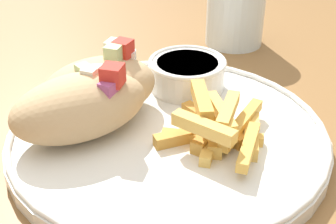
# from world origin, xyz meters

# --- Properties ---
(table) EXTENTS (1.59, 1.59, 0.74)m
(table) POSITION_xyz_m (0.00, 0.00, 0.68)
(table) COLOR brown
(table) RESTS_ON ground_plane
(plate) EXTENTS (0.30, 0.30, 0.02)m
(plate) POSITION_xyz_m (-0.01, -0.05, 0.75)
(plate) COLOR white
(plate) RESTS_ON table
(pita_sandwich_near) EXTENTS (0.14, 0.14, 0.07)m
(pita_sandwich_near) POSITION_xyz_m (-0.08, -0.07, 0.78)
(pita_sandwich_near) COLOR tan
(pita_sandwich_near) RESTS_ON plate
(pita_sandwich_far) EXTENTS (0.14, 0.13, 0.07)m
(pita_sandwich_far) POSITION_xyz_m (-0.08, -0.03, 0.78)
(pita_sandwich_far) COLOR tan
(pita_sandwich_far) RESTS_ON plate
(fries_pile) EXTENTS (0.10, 0.11, 0.04)m
(fries_pile) POSITION_xyz_m (0.04, -0.06, 0.76)
(fries_pile) COLOR gold
(fries_pile) RESTS_ON plate
(sauce_ramekin) EXTENTS (0.08, 0.08, 0.03)m
(sauce_ramekin) POSITION_xyz_m (0.00, 0.03, 0.77)
(sauce_ramekin) COLOR white
(sauce_ramekin) RESTS_ON plate
(water_glass) EXTENTS (0.08, 0.08, 0.10)m
(water_glass) POSITION_xyz_m (0.05, 0.20, 0.78)
(water_glass) COLOR silver
(water_glass) RESTS_ON table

